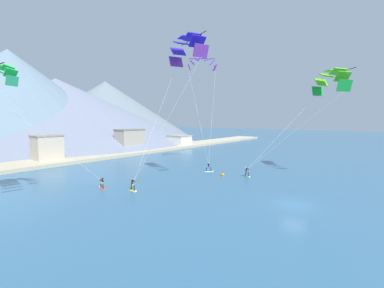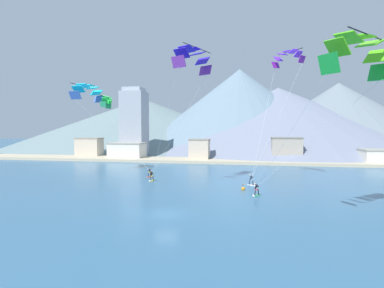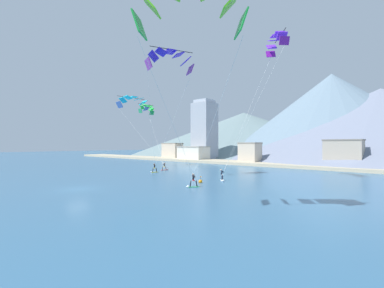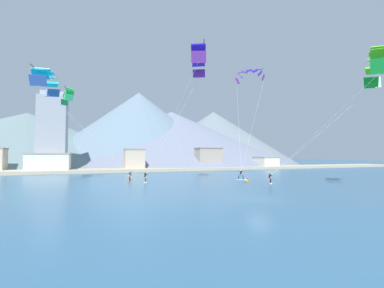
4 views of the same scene
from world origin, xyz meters
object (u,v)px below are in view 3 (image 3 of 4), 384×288
at_px(parafoil_kite_far_left, 190,4).
at_px(race_marker_buoy, 200,182).
at_px(kitesurfer_near_trail, 222,177).
at_px(parafoil_kite_near_trail, 276,42).
at_px(parafoil_kite_distant_high_outer, 147,108).
at_px(kitesurfer_far_left, 192,183).
at_px(kitesurfer_near_lead, 165,168).
at_px(parafoil_kite_mid_center, 170,59).
at_px(kitesurfer_mid_center, 154,170).
at_px(parafoil_kite_near_lead, 133,101).

relative_size(parafoil_kite_far_left, race_marker_buoy, 15.66).
bearing_deg(race_marker_buoy, kitesurfer_near_trail, 69.93).
height_order(parafoil_kite_near_trail, parafoil_kite_distant_high_outer, parafoil_kite_near_trail).
relative_size(kitesurfer_far_left, parafoil_kite_distant_high_outer, 0.34).
distance_m(kitesurfer_near_lead, parafoil_kite_mid_center, 22.64).
bearing_deg(kitesurfer_near_trail, parafoil_kite_far_left, -62.35).
bearing_deg(race_marker_buoy, kitesurfer_mid_center, 164.13).
bearing_deg(kitesurfer_far_left, kitesurfer_near_trail, 92.99).
bearing_deg(parafoil_kite_near_trail, parafoil_kite_mid_center, -151.42).
relative_size(kitesurfer_near_trail, kitesurfer_mid_center, 1.00).
distance_m(kitesurfer_far_left, parafoil_kite_near_lead, 38.00).
bearing_deg(kitesurfer_near_trail, parafoil_kite_near_lead, 168.05).
distance_m(parafoil_kite_mid_center, race_marker_buoy, 21.00).
bearing_deg(parafoil_kite_far_left, kitesurfer_near_lead, 140.36).
bearing_deg(kitesurfer_far_left, parafoil_kite_far_left, -49.22).
xyz_separation_m(parafoil_kite_mid_center, race_marker_buoy, (7.73, -1.42, -19.48)).
bearing_deg(parafoil_kite_far_left, parafoil_kite_distant_high_outer, 145.42).
bearing_deg(parafoil_kite_distant_high_outer, kitesurfer_near_lead, -16.93).
bearing_deg(parafoil_kite_mid_center, kitesurfer_near_lead, 141.10).
relative_size(kitesurfer_near_lead, parafoil_kite_near_lead, 0.11).
relative_size(kitesurfer_near_lead, kitesurfer_mid_center, 0.98).
xyz_separation_m(kitesurfer_far_left, parafoil_kite_mid_center, (-9.40, 5.12, 19.08)).
xyz_separation_m(parafoil_kite_near_lead, race_marker_buoy, (30.07, -10.17, -16.03)).
relative_size(kitesurfer_mid_center, parafoil_kite_near_lead, 0.11).
height_order(kitesurfer_far_left, parafoil_kite_far_left, parafoil_kite_far_left).
relative_size(kitesurfer_far_left, parafoil_kite_near_lead, 0.11).
bearing_deg(parafoil_kite_near_lead, kitesurfer_near_trail, -11.95).
height_order(kitesurfer_near_trail, parafoil_kite_mid_center, parafoil_kite_mid_center).
xyz_separation_m(parafoil_kite_near_trail, race_marker_buoy, (-7.06, -9.48, -20.74)).
relative_size(kitesurfer_near_trail, parafoil_kite_near_trail, 0.09).
distance_m(kitesurfer_far_left, parafoil_kite_distant_high_outer, 35.57).
height_order(parafoil_kite_near_trail, parafoil_kite_mid_center, parafoil_kite_near_trail).
xyz_separation_m(kitesurfer_mid_center, parafoil_kite_far_left, (25.74, -18.15, 15.29)).
bearing_deg(kitesurfer_mid_center, parafoil_kite_near_trail, 12.82).
distance_m(kitesurfer_near_trail, parafoil_kite_near_trail, 21.95).
height_order(kitesurfer_mid_center, race_marker_buoy, kitesurfer_mid_center).
bearing_deg(parafoil_kite_near_trail, kitesurfer_near_lead, -178.85).
bearing_deg(parafoil_kite_distant_high_outer, parafoil_kite_mid_center, -28.74).
xyz_separation_m(kitesurfer_near_trail, parafoil_kite_near_lead, (-31.36, 6.64, 15.62)).
distance_m(parafoil_kite_far_left, race_marker_buoy, 23.32).
xyz_separation_m(kitesurfer_near_lead, parafoil_kite_distant_high_outer, (-9.94, 3.02, 13.98)).
relative_size(kitesurfer_near_trail, parafoil_kite_near_lead, 0.11).
distance_m(parafoil_kite_near_lead, parafoil_kite_mid_center, 24.23).
distance_m(kitesurfer_mid_center, parafoil_kite_far_left, 35.01).
bearing_deg(kitesurfer_far_left, parafoil_kite_near_trail, 67.77).
height_order(parafoil_kite_near_trail, parafoil_kite_far_left, parafoil_kite_near_trail).
bearing_deg(kitesurfer_near_lead, parafoil_kite_near_trail, 1.15).
relative_size(parafoil_kite_near_trail, parafoil_kite_mid_center, 1.05).
xyz_separation_m(kitesurfer_near_trail, parafoil_kite_distant_high_outer, (-28.35, 8.48, 13.89)).
relative_size(kitesurfer_far_left, parafoil_kite_near_trail, 0.09).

